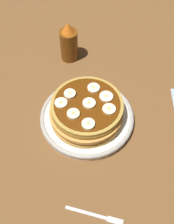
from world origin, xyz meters
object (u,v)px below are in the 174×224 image
plate (87,117)px  fork (98,216)px  banana_slice_3 (88,124)px  banana_slice_2 (95,88)px  banana_slice_4 (106,97)px  pancake_stack (86,111)px  banana_slice_1 (61,103)px  banana_slice_6 (109,110)px  syrup_bottle (69,43)px  banana_slice_7 (73,114)px  banana_slice_5 (70,94)px  banana_slice_0 (89,103)px

plate → fork: plate is taller
plate → banana_slice_3: bearing=112.2°
banana_slice_2 → banana_slice_4: 3.92cm
pancake_stack → banana_slice_2: bearing=-95.2°
pancake_stack → banana_slice_1: 6.83cm
banana_slice_4 → banana_slice_6: (-1.80, 3.89, 0.00)cm
banana_slice_1 → banana_slice_2: same height
fork → syrup_bottle: bearing=-61.5°
banana_slice_4 → banana_slice_3: bearing=80.8°
plate → banana_slice_1: banana_slice_1 is taller
plate → banana_slice_3: (-2.39, 5.84, 6.37)cm
banana_slice_7 → banana_slice_3: bearing=160.4°
banana_slice_7 → banana_slice_1: bearing=-27.4°
banana_slice_7 → syrup_bottle: bearing=-66.0°
banana_slice_2 → banana_slice_6: size_ratio=0.96×
plate → banana_slice_1: 8.99cm
plate → banana_slice_5: size_ratio=8.29×
pancake_stack → banana_slice_0: banana_slice_0 is taller
banana_slice_1 → banana_slice_6: 11.92cm
pancake_stack → banana_slice_4: 6.35cm
banana_slice_1 → banana_slice_4: 11.47cm
banana_slice_1 → banana_slice_2: 9.67cm
banana_slice_1 → banana_slice_5: banana_slice_5 is taller
banana_slice_4 → banana_slice_6: size_ratio=1.04×
banana_slice_0 → fork: (-10.10, 23.14, -7.20)cm
pancake_stack → banana_slice_4: (-4.08, -3.87, 2.94)cm
pancake_stack → banana_slice_1: (5.90, 1.79, 2.93)cm
banana_slice_4 → banana_slice_7: size_ratio=1.10×
banana_slice_1 → banana_slice_2: bearing=-131.4°
banana_slice_5 → banana_slice_6: 10.80cm
plate → banana_slice_7: bearing=65.2°
banana_slice_3 → fork: (-8.26, 17.29, -7.23)cm
banana_slice_2 → banana_slice_5: bearing=36.8°
banana_slice_4 → fork: banana_slice_4 is taller
banana_slice_1 → banana_slice_6: (-11.79, -1.77, 0.01)cm
banana_slice_7 → banana_slice_4: bearing=-127.1°
pancake_stack → banana_slice_3: bearing=115.1°
banana_slice_5 → syrup_bottle: size_ratio=0.23×
banana_slice_6 → syrup_bottle: size_ratio=0.25×
banana_slice_1 → banana_slice_2: (-6.40, -7.25, 0.04)cm
banana_slice_4 → banana_slice_7: 9.76cm
banana_slice_3 → banana_slice_6: 6.38cm
banana_slice_0 → banana_slice_3: size_ratio=1.03×
banana_slice_6 → pancake_stack: bearing=-0.2°
banana_slice_2 → banana_slice_7: 9.65cm
banana_slice_6 → banana_slice_5: bearing=-8.0°
banana_slice_5 → banana_slice_6: banana_slice_5 is taller
banana_slice_3 → banana_slice_6: (-3.32, -5.45, -0.10)cm
banana_slice_4 → banana_slice_6: bearing=114.9°
banana_slice_4 → banana_slice_7: bearing=52.9°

